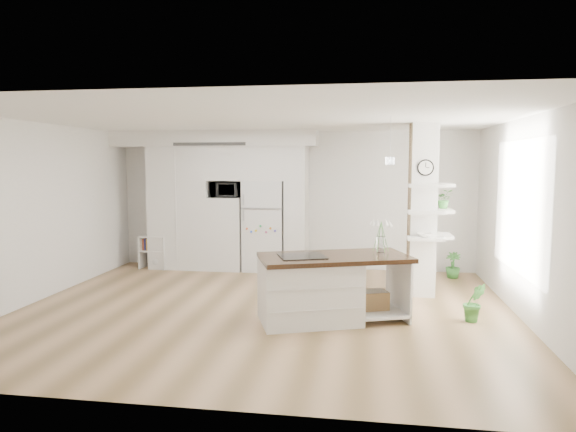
{
  "coord_description": "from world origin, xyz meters",
  "views": [
    {
      "loc": [
        1.41,
        -7.03,
        2.1
      ],
      "look_at": [
        0.21,
        0.9,
        1.26
      ],
      "focal_mm": 32.0,
      "sensor_mm": 36.0,
      "label": 1
    }
  ],
  "objects_px": {
    "refrigerator": "(265,226)",
    "kitchen_island": "(318,287)",
    "bookshelf": "(156,254)",
    "floor_plant_a": "(474,302)"
  },
  "relations": [
    {
      "from": "kitchen_island",
      "to": "bookshelf",
      "type": "bearing_deg",
      "value": 120.41
    },
    {
      "from": "kitchen_island",
      "to": "floor_plant_a",
      "type": "xyz_separation_m",
      "value": [
        2.04,
        0.28,
        -0.2
      ]
    },
    {
      "from": "bookshelf",
      "to": "refrigerator",
      "type": "bearing_deg",
      "value": 8.88
    },
    {
      "from": "kitchen_island",
      "to": "bookshelf",
      "type": "height_order",
      "value": "kitchen_island"
    },
    {
      "from": "refrigerator",
      "to": "kitchen_island",
      "type": "distance_m",
      "value": 3.4
    },
    {
      "from": "refrigerator",
      "to": "kitchen_island",
      "type": "xyz_separation_m",
      "value": [
        1.33,
        -3.1,
        -0.42
      ]
    },
    {
      "from": "refrigerator",
      "to": "bookshelf",
      "type": "relative_size",
      "value": 2.67
    },
    {
      "from": "bookshelf",
      "to": "floor_plant_a",
      "type": "bearing_deg",
      "value": -21.41
    },
    {
      "from": "refrigerator",
      "to": "floor_plant_a",
      "type": "bearing_deg",
      "value": -39.88
    },
    {
      "from": "refrigerator",
      "to": "kitchen_island",
      "type": "height_order",
      "value": "refrigerator"
    }
  ]
}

